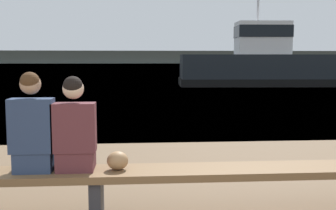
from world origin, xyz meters
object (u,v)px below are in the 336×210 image
object	(u,v)px
person_left	(33,130)
tugboat_red	(256,66)
bench_main	(96,178)
person_right	(75,131)
shopping_bag	(118,161)

from	to	relation	value
person_left	tugboat_red	xyz separation A→B (m)	(8.52, 21.31, 0.31)
person_left	tugboat_red	size ratio (longest dim) A/B	0.11
bench_main	person_left	size ratio (longest dim) A/B	7.39
person_left	person_right	size ratio (longest dim) A/B	1.04
person_right	tugboat_red	size ratio (longest dim) A/B	0.10
person_right	tugboat_red	bearing A→B (deg)	69.20
bench_main	person_left	world-z (taller)	person_left
bench_main	shopping_bag	world-z (taller)	shopping_bag
bench_main	person_right	world-z (taller)	person_right
person_right	shopping_bag	distance (m)	0.54
shopping_bag	person_left	bearing A→B (deg)	-179.91
person_left	person_right	xyz separation A→B (m)	(0.42, 0.00, -0.02)
shopping_bag	tugboat_red	xyz separation A→B (m)	(7.66, 21.31, 0.65)
bench_main	tugboat_red	xyz separation A→B (m)	(7.88, 21.32, 0.83)
shopping_bag	tugboat_red	distance (m)	22.65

